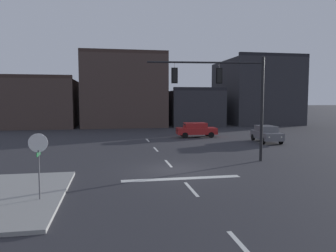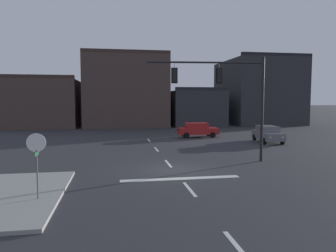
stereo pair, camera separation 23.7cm
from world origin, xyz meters
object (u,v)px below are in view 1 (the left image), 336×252
(signal_mast_near_side, at_px, (230,89))
(car_lot_middle, at_px, (266,133))
(stop_sign, at_px, (38,150))
(car_lot_nearside, at_px, (196,130))

(signal_mast_near_side, relative_size, car_lot_middle, 1.69)
(signal_mast_near_side, relative_size, stop_sign, 2.75)
(car_lot_nearside, bearing_deg, stop_sign, -120.63)
(stop_sign, bearing_deg, signal_mast_near_side, 32.32)
(signal_mast_near_side, height_order, stop_sign, signal_mast_near_side)
(car_lot_nearside, relative_size, car_lot_middle, 0.98)
(car_lot_nearside, xyz_separation_m, car_lot_middle, (5.71, -5.23, 0.00))
(signal_mast_near_side, bearing_deg, stop_sign, -147.68)
(signal_mast_near_side, bearing_deg, car_lot_middle, 49.94)
(signal_mast_near_side, relative_size, car_lot_nearside, 1.72)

